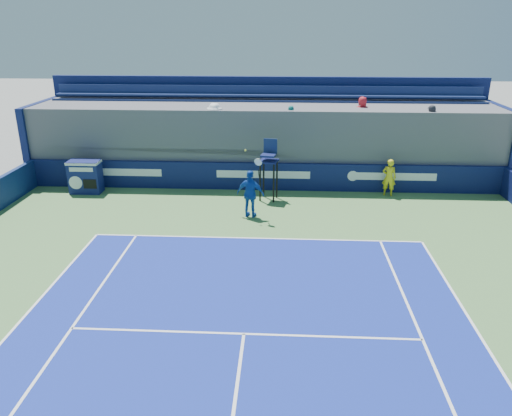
# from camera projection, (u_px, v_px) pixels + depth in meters

# --- Properties ---
(ball_person) EXTENTS (0.65, 0.51, 1.56)m
(ball_person) POSITION_uv_depth(u_px,v_px,m) (389.00, 177.00, 20.65)
(ball_person) COLOR yellow
(ball_person) RESTS_ON apron
(back_hoarding) EXTENTS (20.40, 0.21, 1.20)m
(back_hoarding) POSITION_uv_depth(u_px,v_px,m) (263.00, 176.00, 21.44)
(back_hoarding) COLOR #0C1343
(back_hoarding) RESTS_ON ground
(match_clock) EXTENTS (1.32, 0.74, 1.40)m
(match_clock) POSITION_uv_depth(u_px,v_px,m) (85.00, 176.00, 21.03)
(match_clock) COLOR #101852
(match_clock) RESTS_ON ground
(umpire_chair) EXTENTS (0.83, 0.83, 2.48)m
(umpire_chair) POSITION_uv_depth(u_px,v_px,m) (269.00, 163.00, 19.96)
(umpire_chair) COLOR black
(umpire_chair) RESTS_ON ground
(tennis_player) EXTENTS (1.12, 0.69, 2.57)m
(tennis_player) POSITION_uv_depth(u_px,v_px,m) (251.00, 194.00, 18.34)
(tennis_player) COLOR #1545AA
(tennis_player) RESTS_ON apron
(stadium_seating) EXTENTS (21.00, 4.05, 4.40)m
(stadium_seating) POSITION_uv_depth(u_px,v_px,m) (265.00, 138.00, 22.91)
(stadium_seating) COLOR #525257
(stadium_seating) RESTS_ON ground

